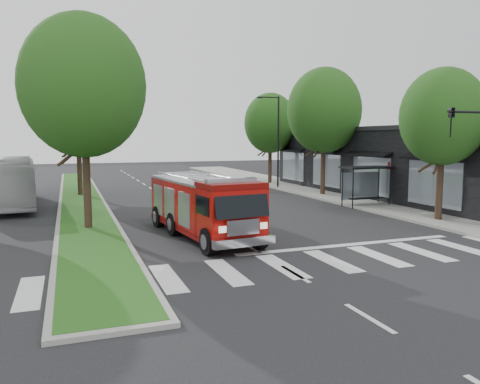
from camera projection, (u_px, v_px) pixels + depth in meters
The scene contains 13 objects.
ground at pixel (250, 247), 18.98m from camera, with size 140.00×140.00×0.00m, color black.
sidewalk_right at pixel (364, 201), 32.59m from camera, with size 5.00×80.00×0.15m, color gray.
median at pixel (81, 199), 33.68m from camera, with size 3.00×50.00×0.15m.
storefront_row at pixel (418, 165), 33.86m from camera, with size 8.00×30.00×5.00m, color black.
bus_shelter at pixel (365, 175), 30.19m from camera, with size 3.20×1.60×2.61m.
tree_right_near at pixel (443, 117), 24.17m from camera, with size 4.40×4.40×8.05m.
tree_right_mid at pixel (324, 111), 35.24m from camera, with size 5.60×5.60×9.72m.
tree_right_far at pixel (270, 123), 44.63m from camera, with size 5.00×5.00×8.73m.
tree_median_near at pixel (83, 86), 21.72m from camera, with size 5.80×5.80×10.16m.
tree_median_far at pixel (77, 110), 34.81m from camera, with size 5.60×5.60×9.72m.
streetlight_right_far at pixel (277, 137), 40.66m from camera, with size 2.11×0.20×8.00m.
fire_engine at pixel (203, 206), 20.89m from camera, with size 3.42×8.52×2.87m.
city_bus at pixel (12, 182), 30.39m from camera, with size 2.67×11.42×3.18m, color #B2B2B6.
Camera 1 is at (-6.82, -17.30, 4.41)m, focal length 35.00 mm.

